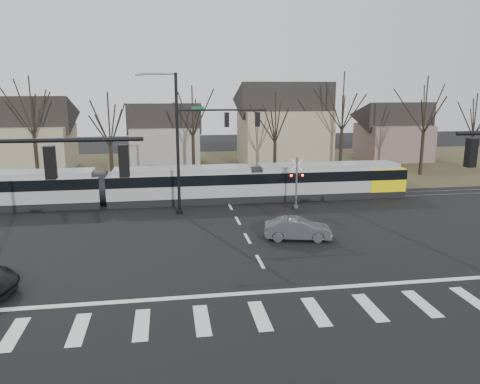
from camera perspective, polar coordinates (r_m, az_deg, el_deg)
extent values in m
plane|color=black|center=(23.75, 3.42, -10.20)|extent=(140.00, 140.00, 0.00)
cube|color=#38331E|center=(54.36, -3.76, 2.92)|extent=(140.00, 28.00, 0.01)
cube|color=silver|center=(20.57, -25.88, -15.33)|extent=(0.60, 2.60, 0.01)
cube|color=silver|center=(19.99, -19.05, -15.54)|extent=(0.60, 2.60, 0.01)
cube|color=silver|center=(19.70, -11.90, -15.53)|extent=(0.60, 2.60, 0.01)
cube|color=silver|center=(19.69, -4.66, -15.29)|extent=(0.60, 2.60, 0.01)
cube|color=silver|center=(19.98, 2.45, -14.82)|extent=(0.60, 2.60, 0.01)
cube|color=silver|center=(20.54, 9.24, -14.17)|extent=(0.60, 2.60, 0.01)
cube|color=silver|center=(21.36, 15.54, -13.39)|extent=(0.60, 2.60, 0.01)
cube|color=silver|center=(22.41, 21.28, -12.54)|extent=(0.60, 2.60, 0.01)
cube|color=silver|center=(23.66, 26.43, -11.67)|extent=(0.60, 2.60, 0.01)
cube|color=silver|center=(22.14, 4.43, -11.96)|extent=(28.00, 0.35, 0.01)
cube|color=silver|center=(25.56, 2.46, -8.46)|extent=(0.18, 2.00, 0.01)
cube|color=silver|center=(29.26, 0.91, -5.67)|extent=(0.18, 2.00, 0.01)
cube|color=silver|center=(33.03, -0.27, -3.51)|extent=(0.18, 2.00, 0.01)
cube|color=silver|center=(36.85, -1.20, -1.79)|extent=(0.18, 2.00, 0.01)
cube|color=silver|center=(40.70, -1.96, -0.39)|extent=(0.18, 2.00, 0.01)
cube|color=silver|center=(44.58, -2.59, 0.76)|extent=(0.18, 2.00, 0.01)
cube|color=silver|center=(48.48, -3.11, 1.73)|extent=(0.18, 2.00, 0.01)
cube|color=silver|center=(52.39, -3.56, 2.56)|extent=(0.18, 2.00, 0.01)
cube|color=#59595E|center=(37.90, -1.43, -1.34)|extent=(90.00, 0.12, 0.06)
cube|color=#59595E|center=(39.25, -1.70, -0.85)|extent=(90.00, 0.12, 0.06)
cube|color=gray|center=(39.90, -25.69, 0.18)|extent=(12.79, 2.76, 2.87)
cube|color=black|center=(39.79, -25.77, 0.99)|extent=(12.81, 2.79, 0.84)
cube|color=gray|center=(38.18, -7.01, 0.84)|extent=(11.81, 2.76, 2.87)
cube|color=black|center=(38.06, -7.03, 1.69)|extent=(11.83, 2.79, 0.84)
cube|color=gray|center=(40.46, 10.68, 1.39)|extent=(12.79, 2.76, 2.87)
cube|color=black|center=(40.35, 10.71, 2.20)|extent=(12.81, 2.79, 0.84)
cube|color=#FDE207|center=(42.29, 16.86, 1.67)|extent=(3.15, 2.81, 1.92)
imported|color=#404346|center=(29.12, 7.06, -4.47)|extent=(3.07, 4.67, 1.35)
cylinder|color=black|center=(15.95, -23.48, 5.77)|extent=(6.50, 0.14, 0.14)
cube|color=black|center=(15.96, -22.13, 3.34)|extent=(0.32, 0.32, 1.05)
sphere|color=#FF0C07|center=(15.91, -22.23, 4.52)|extent=(0.22, 0.22, 0.22)
cube|color=black|center=(15.59, -13.96, 3.71)|extent=(0.32, 0.32, 1.05)
sphere|color=#FF0C07|center=(15.55, -14.02, 4.91)|extent=(0.22, 0.22, 0.22)
cube|color=black|center=(18.98, 26.34, 4.32)|extent=(0.32, 0.32, 1.05)
sphere|color=#FF0C07|center=(18.94, 26.44, 5.30)|extent=(0.22, 0.22, 0.22)
cylinder|color=black|center=(34.11, -7.61, 5.65)|extent=(0.22, 0.22, 10.20)
cylinder|color=black|center=(35.06, -7.37, -2.40)|extent=(0.44, 0.44, 0.30)
cylinder|color=black|center=(34.13, -2.19, 9.97)|extent=(6.50, 0.14, 0.14)
cube|color=#0C5926|center=(33.96, -5.17, 10.16)|extent=(0.90, 0.03, 0.22)
cube|color=black|center=(34.21, -1.63, 8.80)|extent=(0.32, 0.32, 1.05)
sphere|color=#FF0C07|center=(34.19, -1.63, 9.35)|extent=(0.22, 0.22, 0.22)
cube|color=black|center=(34.57, 2.16, 8.84)|extent=(0.32, 0.32, 1.05)
sphere|color=#FF0C07|center=(34.55, 2.16, 9.39)|extent=(0.22, 0.22, 0.22)
cube|color=#59595B|center=(33.91, -12.21, 13.77)|extent=(0.55, 0.22, 0.14)
cylinder|color=#59595B|center=(36.25, 6.90, 1.12)|extent=(0.14, 0.14, 4.00)
cylinder|color=#59595B|center=(36.68, 6.82, -1.79)|extent=(0.36, 0.36, 0.20)
cube|color=silver|center=(36.00, 6.95, 3.30)|extent=(0.95, 0.04, 0.95)
cube|color=silver|center=(36.00, 6.95, 3.30)|extent=(0.95, 0.04, 0.95)
cube|color=black|center=(36.14, 6.92, 2.05)|extent=(1.00, 0.10, 0.12)
sphere|color=#FF0C07|center=(35.94, 6.26, 2.01)|extent=(0.18, 0.18, 0.18)
sphere|color=#FF0C07|center=(36.18, 7.64, 2.04)|extent=(0.18, 0.18, 0.18)
cube|color=gray|center=(57.81, -24.22, 4.92)|extent=(9.00, 8.00, 5.00)
cube|color=gray|center=(57.78, -9.13, 5.62)|extent=(8.00, 7.00, 4.50)
cube|color=gray|center=(56.39, 5.30, 6.58)|extent=(10.00, 8.00, 6.50)
cube|color=brown|center=(63.65, 18.11, 5.80)|extent=(8.00, 7.00, 4.50)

